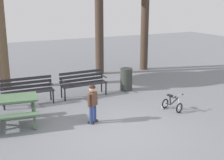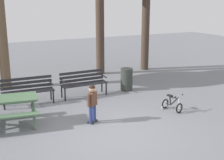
{
  "view_description": "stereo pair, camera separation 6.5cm",
  "coord_description": "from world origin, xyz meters",
  "px_view_note": "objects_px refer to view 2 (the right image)",
  "views": [
    {
      "loc": [
        -3.23,
        -6.33,
        3.26
      ],
      "look_at": [
        0.8,
        1.73,
        0.85
      ],
      "focal_mm": 49.05,
      "sensor_mm": 36.0,
      "label": 1
    },
    {
      "loc": [
        -3.17,
        -6.36,
        3.26
      ],
      "look_at": [
        0.8,
        1.73,
        0.85
      ],
      "focal_mm": 49.05,
      "sensor_mm": 36.0,
      "label": 2
    }
  ],
  "objects_px": {
    "picnic_table": "(2,105)",
    "kids_bicycle": "(172,104)",
    "trash_bin": "(127,79)",
    "child_standing": "(92,101)",
    "park_bench_left": "(83,81)",
    "park_bench_far_left": "(28,89)"
  },
  "relations": [
    {
      "from": "park_bench_far_left",
      "to": "kids_bicycle",
      "type": "distance_m",
      "value": 4.51
    },
    {
      "from": "park_bench_left",
      "to": "picnic_table",
      "type": "bearing_deg",
      "value": -151.94
    },
    {
      "from": "park_bench_left",
      "to": "trash_bin",
      "type": "height_order",
      "value": "park_bench_left"
    },
    {
      "from": "park_bench_far_left",
      "to": "child_standing",
      "type": "height_order",
      "value": "child_standing"
    },
    {
      "from": "picnic_table",
      "to": "child_standing",
      "type": "relative_size",
      "value": 1.86
    },
    {
      "from": "trash_bin",
      "to": "picnic_table",
      "type": "bearing_deg",
      "value": -162.37
    },
    {
      "from": "park_bench_left",
      "to": "kids_bicycle",
      "type": "distance_m",
      "value": 3.17
    },
    {
      "from": "picnic_table",
      "to": "trash_bin",
      "type": "relative_size",
      "value": 2.44
    },
    {
      "from": "park_bench_far_left",
      "to": "park_bench_left",
      "type": "bearing_deg",
      "value": 1.42
    },
    {
      "from": "park_bench_far_left",
      "to": "trash_bin",
      "type": "xyz_separation_m",
      "value": [
        3.54,
        -0.04,
        -0.1
      ]
    },
    {
      "from": "picnic_table",
      "to": "child_standing",
      "type": "height_order",
      "value": "child_standing"
    },
    {
      "from": "picnic_table",
      "to": "kids_bicycle",
      "type": "xyz_separation_m",
      "value": [
        4.69,
        -1.04,
        -0.39
      ]
    },
    {
      "from": "park_bench_left",
      "to": "kids_bicycle",
      "type": "xyz_separation_m",
      "value": [
        1.85,
        -2.56,
        -0.31
      ]
    },
    {
      "from": "child_standing",
      "to": "trash_bin",
      "type": "distance_m",
      "value": 3.24
    },
    {
      "from": "park_bench_far_left",
      "to": "park_bench_left",
      "type": "relative_size",
      "value": 1.01
    },
    {
      "from": "child_standing",
      "to": "trash_bin",
      "type": "relative_size",
      "value": 1.31
    },
    {
      "from": "picnic_table",
      "to": "kids_bicycle",
      "type": "relative_size",
      "value": 3.19
    },
    {
      "from": "trash_bin",
      "to": "kids_bicycle",
      "type": "bearing_deg",
      "value": -85.45
    },
    {
      "from": "picnic_table",
      "to": "child_standing",
      "type": "bearing_deg",
      "value": -21.06
    },
    {
      "from": "child_standing",
      "to": "park_bench_left",
      "type": "bearing_deg",
      "value": 74.71
    },
    {
      "from": "park_bench_left",
      "to": "trash_bin",
      "type": "bearing_deg",
      "value": -3.05
    },
    {
      "from": "park_bench_far_left",
      "to": "kids_bicycle",
      "type": "bearing_deg",
      "value": -33.86
    }
  ]
}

